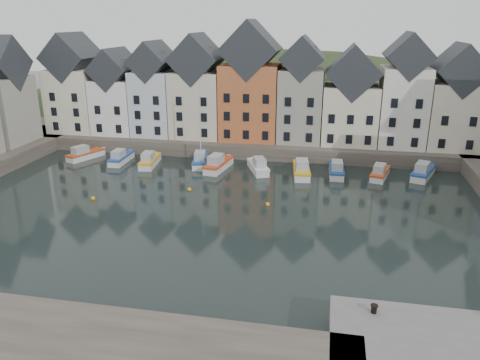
# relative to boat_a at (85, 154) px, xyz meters

# --- Properties ---
(ground) EXTENTS (260.00, 260.00, 0.00)m
(ground) POSITION_rel_boat_a_xyz_m (23.28, -18.21, -0.68)
(ground) COLOR black
(ground) RESTS_ON ground
(far_quay) EXTENTS (90.00, 16.00, 2.00)m
(far_quay) POSITION_rel_boat_a_xyz_m (23.28, 11.79, 0.32)
(far_quay) COLOR #443D34
(far_quay) RESTS_ON ground
(hillside) EXTENTS (153.60, 70.40, 64.00)m
(hillside) POSITION_rel_boat_a_xyz_m (23.30, 37.78, -18.64)
(hillside) COLOR #23351A
(hillside) RESTS_ON ground
(far_terrace) EXTENTS (72.37, 8.16, 17.78)m
(far_terrace) POSITION_rel_boat_a_xyz_m (26.50, 9.79, 8.20)
(far_terrace) COLOR beige
(far_terrace) RESTS_ON far_quay
(mooring_buoys) EXTENTS (20.50, 5.50, 0.50)m
(mooring_buoys) POSITION_rel_boat_a_xyz_m (19.28, -12.88, -0.53)
(mooring_buoys) COLOR gold
(mooring_buoys) RESTS_ON ground
(boat_a) EXTENTS (3.99, 6.21, 2.29)m
(boat_a) POSITION_rel_boat_a_xyz_m (0.00, 0.00, 0.00)
(boat_a) COLOR silver
(boat_a) RESTS_ON ground
(boat_b) EXTENTS (1.99, 5.91, 2.25)m
(boat_b) POSITION_rel_boat_a_xyz_m (6.11, -0.77, -0.01)
(boat_b) COLOR silver
(boat_b) RESTS_ON ground
(boat_c) EXTENTS (2.60, 6.27, 2.34)m
(boat_c) POSITION_rel_boat_a_xyz_m (10.76, -1.39, 0.02)
(boat_c) COLOR silver
(boat_c) RESTS_ON ground
(boat_d) EXTENTS (3.02, 6.47, 11.90)m
(boat_d) POSITION_rel_boat_a_xyz_m (17.81, 0.18, 0.09)
(boat_d) COLOR silver
(boat_d) RESTS_ON ground
(boat_e) EXTENTS (3.03, 6.86, 2.55)m
(boat_e) POSITION_rel_boat_a_xyz_m (20.75, -1.41, 0.08)
(boat_e) COLOR silver
(boat_e) RESTS_ON ground
(boat_f) EXTENTS (4.03, 6.36, 2.34)m
(boat_f) POSITION_rel_boat_a_xyz_m (26.32, -1.18, 0.02)
(boat_f) COLOR silver
(boat_f) RESTS_ON ground
(boat_g) EXTENTS (2.85, 6.88, 2.57)m
(boat_g) POSITION_rel_boat_a_xyz_m (32.21, -1.73, 0.08)
(boat_g) COLOR silver
(boat_g) RESTS_ON ground
(boat_h) EXTENTS (2.09, 6.17, 2.35)m
(boat_h) POSITION_rel_boat_a_xyz_m (36.77, -0.72, 0.02)
(boat_h) COLOR silver
(boat_h) RESTS_ON ground
(boat_i) EXTENTS (3.14, 6.00, 2.20)m
(boat_i) POSITION_rel_boat_a_xyz_m (42.35, -0.78, -0.02)
(boat_i) COLOR silver
(boat_i) RESTS_ON ground
(boat_j) EXTENTS (4.16, 6.68, 2.45)m
(boat_j) POSITION_rel_boat_a_xyz_m (47.89, 0.38, 0.05)
(boat_j) COLOR silver
(boat_j) RESTS_ON ground
(mooring_bollard) EXTENTS (0.48, 0.48, 0.56)m
(mooring_bollard) POSITION_rel_boat_a_xyz_m (39.00, -34.71, 1.63)
(mooring_bollard) COLOR black
(mooring_bollard) RESTS_ON near_quay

